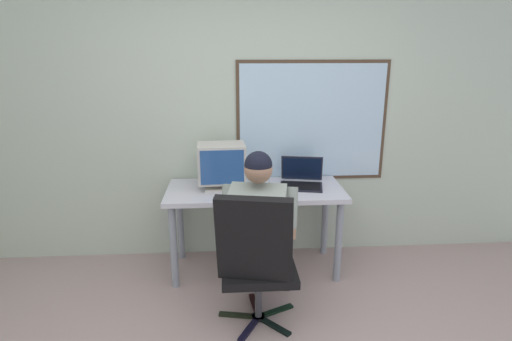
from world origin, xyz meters
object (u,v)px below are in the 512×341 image
(desk, at_px, (255,199))
(crt_monitor, at_px, (222,164))
(office_chair, at_px, (256,257))
(person_seated, at_px, (260,229))
(wine_glass, at_px, (265,183))
(laptop, at_px, (301,178))

(desk, height_order, crt_monitor, crt_monitor)
(office_chair, height_order, person_seated, person_seated)
(wine_glass, bearing_deg, crt_monitor, 151.70)
(crt_monitor, bearing_deg, person_seated, -66.11)
(desk, relative_size, laptop, 3.59)
(person_seated, bearing_deg, crt_monitor, 113.89)
(office_chair, bearing_deg, wine_glass, 80.43)
(office_chair, relative_size, wine_glass, 7.39)
(office_chair, bearing_deg, crt_monitor, 104.70)
(office_chair, bearing_deg, desk, 86.80)
(office_chair, distance_m, wine_glass, 0.76)
(laptop, xyz_separation_m, wine_glass, (-0.34, -0.22, 0.03))
(desk, distance_m, laptop, 0.44)
(laptop, distance_m, wine_glass, 0.40)
(desk, relative_size, crt_monitor, 3.70)
(person_seated, height_order, laptop, person_seated)
(office_chair, bearing_deg, laptop, 63.61)
(person_seated, relative_size, crt_monitor, 3.10)
(laptop, bearing_deg, desk, -170.15)
(office_chair, xyz_separation_m, crt_monitor, (-0.23, 0.88, 0.40))
(desk, distance_m, wine_glass, 0.25)
(person_seated, xyz_separation_m, wine_glass, (0.07, 0.43, 0.20))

